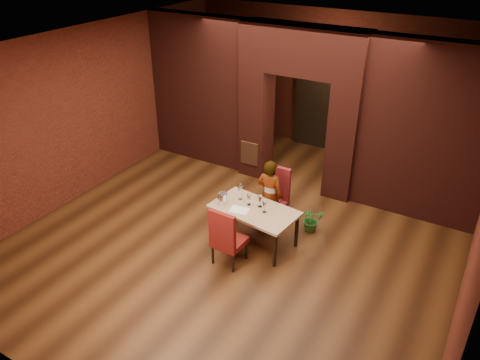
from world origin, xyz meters
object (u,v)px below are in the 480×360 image
(wine_glass_c, at_px, (265,207))
(chair_far, at_px, (272,198))
(chair_near, at_px, (229,235))
(water_bottle, at_px, (240,191))
(dining_table, at_px, (254,225))
(potted_plant, at_px, (312,220))
(person_seated, at_px, (270,195))
(wine_glass_b, at_px, (260,201))
(wine_glass_a, at_px, (249,200))
(wine_bucket, at_px, (222,198))

(wine_glass_c, bearing_deg, chair_far, 106.35)
(chair_near, distance_m, water_bottle, 0.91)
(dining_table, xyz_separation_m, potted_plant, (0.71, 0.81, -0.11))
(person_seated, xyz_separation_m, wine_glass_b, (0.04, -0.42, 0.10))
(wine_glass_a, xyz_separation_m, wine_bucket, (-0.40, -0.19, 0.00))
(potted_plant, bearing_deg, chair_near, -118.51)
(wine_glass_b, distance_m, potted_plant, 1.11)
(wine_glass_b, xyz_separation_m, potted_plant, (0.66, 0.70, -0.54))
(person_seated, bearing_deg, wine_glass_b, 93.65)
(chair_far, relative_size, wine_glass_b, 5.19)
(wine_glass_c, bearing_deg, potted_plant, 57.37)
(wine_glass_b, height_order, potted_plant, wine_glass_b)
(wine_glass_b, bearing_deg, wine_glass_c, -37.94)
(wine_glass_b, bearing_deg, water_bottle, 173.12)
(wine_bucket, bearing_deg, potted_plant, 36.62)
(chair_near, bearing_deg, potted_plant, -116.10)
(wine_glass_c, xyz_separation_m, potted_plant, (0.52, 0.81, -0.54))
(wine_glass_c, bearing_deg, wine_bucket, -170.82)
(chair_far, bearing_deg, dining_table, -89.83)
(potted_plant, bearing_deg, water_bottle, -148.57)
(potted_plant, bearing_deg, wine_glass_b, -133.34)
(chair_near, height_order, wine_bucket, chair_near)
(wine_glass_b, xyz_separation_m, wine_glass_c, (0.14, -0.11, -0.01))
(chair_near, height_order, person_seated, person_seated)
(dining_table, distance_m, wine_glass_c, 0.47)
(wine_glass_c, bearing_deg, wine_glass_a, 167.69)
(wine_glass_a, distance_m, water_bottle, 0.24)
(wine_bucket, xyz_separation_m, water_bottle, (0.18, 0.28, 0.05))
(dining_table, distance_m, chair_near, 0.68)
(water_bottle, bearing_deg, person_seated, 45.10)
(wine_glass_b, xyz_separation_m, water_bottle, (-0.41, 0.05, 0.05))
(dining_table, relative_size, wine_glass_a, 7.41)
(chair_near, xyz_separation_m, wine_glass_a, (-0.06, 0.72, 0.25))
(wine_glass_a, bearing_deg, water_bottle, 158.10)
(wine_glass_a, distance_m, wine_glass_c, 0.34)
(person_seated, bearing_deg, water_bottle, 43.74)
(chair_near, xyz_separation_m, wine_glass_c, (0.27, 0.65, 0.25))
(wine_glass_c, bearing_deg, dining_table, 178.95)
(chair_far, xyz_separation_m, water_bottle, (-0.36, -0.49, 0.28))
(chair_far, xyz_separation_m, wine_glass_c, (0.19, -0.65, 0.22))
(wine_glass_c, distance_m, water_bottle, 0.57)
(wine_glass_b, bearing_deg, dining_table, -114.21)
(wine_bucket, relative_size, potted_plant, 0.45)
(chair_far, bearing_deg, wine_glass_a, -103.48)
(wine_glass_a, bearing_deg, dining_table, -26.17)
(wine_glass_b, bearing_deg, wine_bucket, -158.79)
(wine_glass_c, height_order, potted_plant, wine_glass_c)
(chair_far, height_order, water_bottle, chair_far)
(wine_glass_c, bearing_deg, water_bottle, 163.75)
(chair_near, bearing_deg, chair_far, -91.31)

